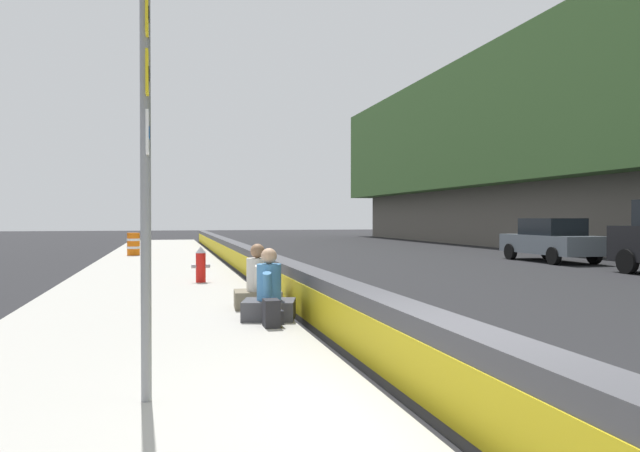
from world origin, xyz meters
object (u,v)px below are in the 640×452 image
seated_person_foreground (269,297)px  parked_car_fourth (551,240)px  fire_hydrant (201,264)px  backpack (272,314)px  route_sign_post (146,158)px  seated_person_middle (258,288)px  construction_barrel (133,244)px

seated_person_foreground → parked_car_fourth: parked_car_fourth is taller
fire_hydrant → backpack: 6.41m
seated_person_foreground → parked_car_fourth: (11.16, -13.06, 0.38)m
parked_car_fourth → backpack: bearing=132.0°
fire_hydrant → parked_car_fourth: (5.47, -13.80, 0.27)m
fire_hydrant → backpack: size_ratio=2.20×
route_sign_post → seated_person_foreground: size_ratio=3.24×
route_sign_post → fire_hydrant: 9.73m
fire_hydrant → seated_person_foreground: seated_person_foreground is taller
fire_hydrant → seated_person_middle: size_ratio=0.78×
seated_person_foreground → route_sign_post: bearing=156.1°
fire_hydrant → construction_barrel: size_ratio=0.93×
fire_hydrant → parked_car_fourth: bearing=-68.4°
fire_hydrant → seated_person_middle: bearing=-170.6°
route_sign_post → parked_car_fourth: (15.01, -14.77, -1.37)m
seated_person_middle → construction_barrel: seated_person_middle is taller
seated_person_middle → fire_hydrant: bearing=9.4°
route_sign_post → backpack: bearing=-27.4°
route_sign_post → backpack: (3.17, -1.64, -1.90)m
seated_person_middle → backpack: seated_person_middle is taller
seated_person_middle → construction_barrel: bearing=10.4°
construction_barrel → parked_car_fourth: (-5.95, -15.99, 0.24)m
construction_barrel → seated_person_middle: bearing=-169.6°
backpack → parked_car_fourth: parked_car_fourth is taller
route_sign_post → construction_barrel: 21.06m
backpack → parked_car_fourth: size_ratio=0.09×
backpack → parked_car_fourth: (11.84, -13.13, 0.53)m
fire_hydrant → construction_barrel: 11.63m
route_sign_post → parked_car_fourth: 21.10m
seated_person_foreground → fire_hydrant: bearing=7.4°
route_sign_post → fire_hydrant: route_sign_post is taller
seated_person_middle → parked_car_fourth: parked_car_fourth is taller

